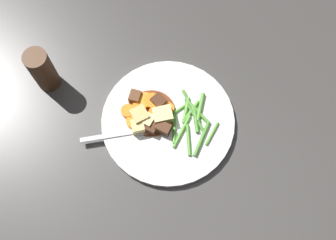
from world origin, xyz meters
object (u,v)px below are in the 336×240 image
at_px(carrot_slice_5, 134,122).
at_px(carrot_slice_6, 139,108).
at_px(potato_chunk_1, 140,116).
at_px(pepper_mill, 42,70).
at_px(dinner_plate, 168,121).
at_px(meat_chunk_1, 151,127).
at_px(meat_chunk_3, 159,102).
at_px(meat_chunk_2, 164,129).
at_px(carrot_slice_3, 128,111).
at_px(carrot_slice_2, 152,101).
at_px(carrot_slice_0, 145,101).
at_px(carrot_slice_4, 154,114).
at_px(potato_chunk_3, 162,117).
at_px(potato_chunk_0, 147,120).
at_px(meat_chunk_0, 135,97).
at_px(potato_chunk_2, 138,127).
at_px(carrot_slice_1, 168,109).
at_px(fork, 125,133).

height_order(carrot_slice_5, carrot_slice_6, same).
distance_m(potato_chunk_1, pepper_mill, 0.23).
height_order(dinner_plate, meat_chunk_1, meat_chunk_1).
bearing_deg(meat_chunk_3, meat_chunk_1, 98.74).
bearing_deg(meat_chunk_2, carrot_slice_3, -4.75).
height_order(carrot_slice_2, potato_chunk_1, potato_chunk_1).
bearing_deg(meat_chunk_3, carrot_slice_2, 12.45).
distance_m(carrot_slice_0, carrot_slice_3, 0.04).
xyz_separation_m(dinner_plate, carrot_slice_2, (0.05, -0.02, 0.01)).
distance_m(carrot_slice_6, potato_chunk_1, 0.02).
distance_m(carrot_slice_4, pepper_mill, 0.25).
xyz_separation_m(carrot_slice_3, potato_chunk_3, (-0.07, -0.01, 0.01)).
xyz_separation_m(carrot_slice_4, potato_chunk_0, (0.01, 0.02, 0.01)).
distance_m(meat_chunk_2, meat_chunk_3, 0.06).
xyz_separation_m(carrot_slice_4, meat_chunk_0, (0.05, -0.02, 0.00)).
bearing_deg(meat_chunk_0, meat_chunk_1, 140.50).
relative_size(carrot_slice_4, meat_chunk_2, 0.88).
bearing_deg(meat_chunk_3, carrot_slice_0, 15.37).
bearing_deg(potato_chunk_1, potato_chunk_2, 104.33).
distance_m(carrot_slice_2, potato_chunk_3, 0.05).
bearing_deg(dinner_plate, carrot_slice_6, 1.94).
bearing_deg(pepper_mill, meat_chunk_3, -170.61).
xyz_separation_m(carrot_slice_1, meat_chunk_1, (0.02, 0.05, 0.01)).
relative_size(potato_chunk_1, pepper_mill, 0.29).
relative_size(carrot_slice_2, carrot_slice_5, 1.10).
bearing_deg(potato_chunk_2, carrot_slice_4, -116.01).
height_order(potato_chunk_2, fork, potato_chunk_2).
bearing_deg(meat_chunk_1, fork, 33.57).
bearing_deg(potato_chunk_0, meat_chunk_0, -41.16).
bearing_deg(dinner_plate, meat_chunk_0, -11.98).
bearing_deg(carrot_slice_5, carrot_slice_1, -135.40).
relative_size(meat_chunk_2, pepper_mill, 0.27).
bearing_deg(carrot_slice_1, carrot_slice_4, 46.35).
xyz_separation_m(dinner_plate, carrot_slice_0, (0.06, -0.02, 0.01)).
bearing_deg(carrot_slice_5, potato_chunk_1, -121.25).
bearing_deg(carrot_slice_2, potato_chunk_0, 100.42).
bearing_deg(carrot_slice_2, potato_chunk_2, 87.52).
relative_size(carrot_slice_2, potato_chunk_3, 0.86).
height_order(carrot_slice_3, meat_chunk_1, meat_chunk_1).
height_order(carrot_slice_3, potato_chunk_1, potato_chunk_1).
relative_size(carrot_slice_5, meat_chunk_1, 1.23).
bearing_deg(carrot_slice_1, meat_chunk_2, 103.19).
bearing_deg(carrot_slice_3, meat_chunk_2, 175.25).
distance_m(carrot_slice_1, meat_chunk_2, 0.05).
bearing_deg(potato_chunk_3, carrot_slice_3, 10.40).
relative_size(dinner_plate, fork, 1.82).
xyz_separation_m(carrot_slice_5, potato_chunk_1, (-0.01, -0.01, 0.01)).
bearing_deg(carrot_slice_0, potato_chunk_3, 155.04).
relative_size(carrot_slice_0, carrot_slice_6, 1.17).
relative_size(carrot_slice_6, meat_chunk_1, 1.18).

